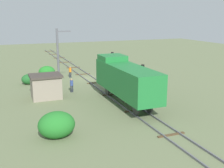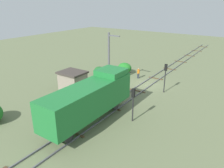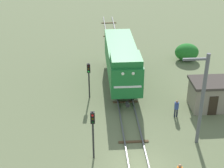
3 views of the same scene
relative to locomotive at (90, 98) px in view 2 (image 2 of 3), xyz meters
The scene contains 11 objects.
ground_plane 13.47m from the locomotive, 90.00° to the right, with size 112.97×112.97×0.00m, color #66704C.
railway_track 13.45m from the locomotive, 90.00° to the right, with size 2.40×75.32×0.16m.
locomotive is the anchor object (origin of this frame).
traffic_signal_near 12.13m from the locomotive, 105.30° to the right, with size 0.32×0.34×3.98m.
traffic_signal_mid 4.29m from the locomotive, 142.61° to the right, with size 0.32×0.34×3.61m.
worker_near_track 15.15m from the locomotive, 80.82° to the right, with size 0.38×0.38×1.70m.
worker_by_signal 8.04m from the locomotive, 57.59° to the right, with size 0.38×0.38×1.70m.
catenary_mast 11.55m from the locomotive, 64.53° to the right, with size 1.94×0.28×7.58m.
relay_hut 9.25m from the locomotive, 34.96° to the right, with size 3.50×2.90×2.74m.
bush_mid 15.61m from the locomotive, 55.90° to the right, with size 1.94×1.58×1.41m, color #1F5B26.
bush_far 17.14m from the locomotive, 70.46° to the right, with size 2.46×2.01×1.79m, color #227926.
Camera 2 is at (-12.81, 28.20, 11.68)m, focal length 35.00 mm.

